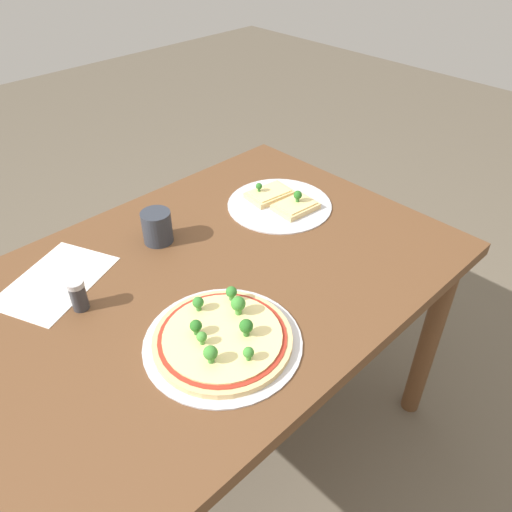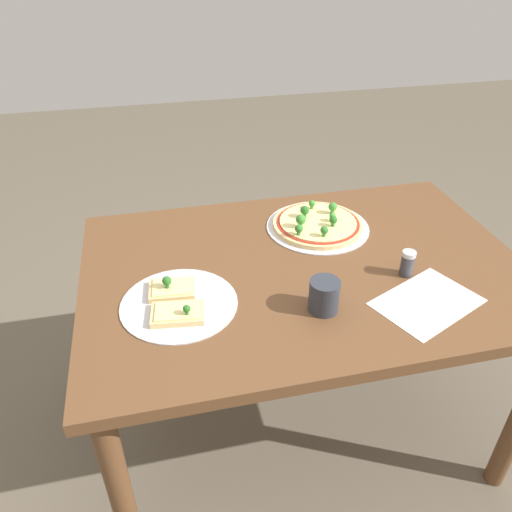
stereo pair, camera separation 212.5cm
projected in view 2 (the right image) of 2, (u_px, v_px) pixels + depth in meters
ground_plane at (294, 420)px, 1.86m from camera, size 8.00×8.00×0.00m
dining_table at (303, 289)px, 1.51m from camera, size 1.28×0.86×0.71m
pizza_tray_whole at (318, 224)px, 1.63m from camera, size 0.34×0.34×0.07m
pizza_tray_slice at (177, 302)px, 1.31m from camera, size 0.31×0.31×0.06m
drinking_cup at (324, 296)px, 1.27m from camera, size 0.08×0.08×0.09m
condiment_shaker at (407, 263)px, 1.40m from camera, size 0.04×0.04×0.08m
paper_menu at (427, 302)px, 1.32m from camera, size 0.32×0.28×0.00m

